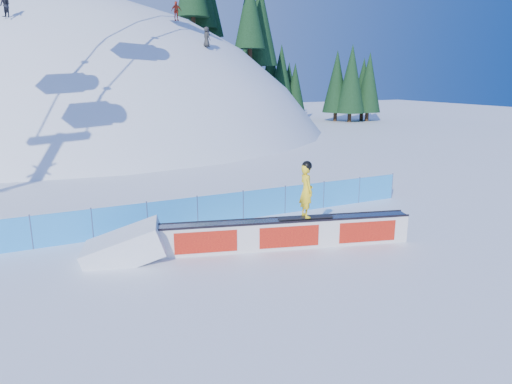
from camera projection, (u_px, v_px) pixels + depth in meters
name	position (u px, v px, depth m)	size (l,w,h in m)	color
ground	(213.00, 272.00, 14.02)	(160.00, 160.00, 0.00)	white
snow_hill	(97.00, 279.00, 55.22)	(64.00, 64.00, 64.00)	white
treeline	(283.00, 51.00, 57.81)	(25.26, 12.55, 20.88)	#2F1F12
safety_fence	(173.00, 214.00, 17.81)	(22.05, 0.05, 1.30)	#2B99F2
rail_box	(287.00, 233.00, 15.90)	(8.66, 2.85, 1.06)	silver
snow_ramp	(126.00, 259.00, 15.05)	(2.52, 1.68, 0.94)	white
snowboarder	(306.00, 190.00, 15.64)	(1.95, 0.83, 2.01)	black
distant_skiers	(94.00, 5.00, 38.59)	(15.81, 11.55, 6.76)	black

